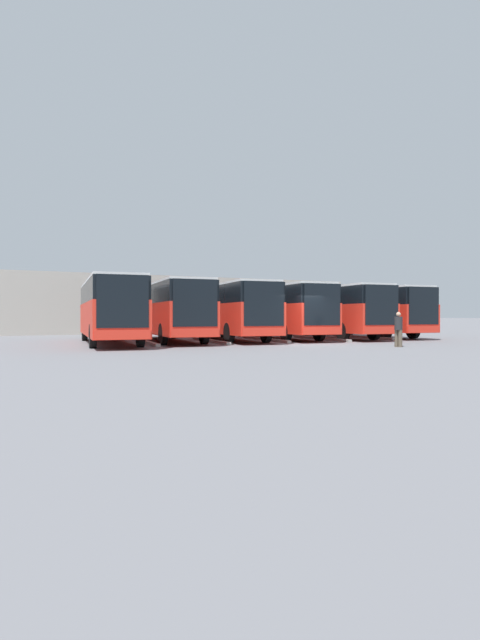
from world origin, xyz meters
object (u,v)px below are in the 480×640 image
at_px(pedestrian, 398,328).
at_px(bus_5, 109,309).
at_px(bus_4, 169,309).
at_px(bus_0, 366,311).
at_px(bus_1, 327,310).
at_px(bus_2, 276,310).
at_px(bus_3, 226,310).

bearing_deg(pedestrian, bus_5, 39.39).
bearing_deg(bus_5, bus_4, -158.17).
height_order(bus_0, bus_1, same).
bearing_deg(bus_5, bus_2, -168.43).
xyz_separation_m(bus_0, bus_1, (3.55, 0.47, 0.00)).
height_order(bus_1, pedestrian, bus_1).
bearing_deg(bus_4, bus_2, -173.75).
xyz_separation_m(bus_0, pedestrian, (6.14, 9.74, -0.95)).
xyz_separation_m(bus_4, pedestrian, (-8.05, 9.67, -0.95)).
distance_m(bus_4, pedestrian, 12.61).
distance_m(bus_3, pedestrian, 10.64).
bearing_deg(bus_2, bus_1, 177.31).
bearing_deg(pedestrian, bus_0, -46.23).
height_order(bus_2, bus_5, same).
relative_size(bus_1, pedestrian, 7.33).
bearing_deg(bus_5, pedestrian, 148.73).
bearing_deg(bus_3, bus_4, 4.25).
bearing_deg(bus_0, pedestrian, 63.11).
relative_size(bus_3, bus_5, 1.00).
xyz_separation_m(bus_1, bus_5, (14.19, 0.66, 0.00)).
relative_size(bus_0, bus_4, 1.00).
xyz_separation_m(bus_2, pedestrian, (-0.95, 9.78, -0.95)).
bearing_deg(bus_4, bus_3, -175.75).
xyz_separation_m(bus_0, bus_4, (14.19, 0.08, 0.00)).
xyz_separation_m(bus_0, bus_2, (7.10, -0.04, 0.00)).
distance_m(bus_3, bus_5, 7.16).
relative_size(bus_0, pedestrian, 7.33).
relative_size(bus_2, bus_3, 1.00).
bearing_deg(bus_3, pedestrian, 120.46).
bearing_deg(bus_4, bus_1, -176.75).
height_order(bus_3, bus_4, same).
bearing_deg(pedestrian, bus_3, 11.12).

